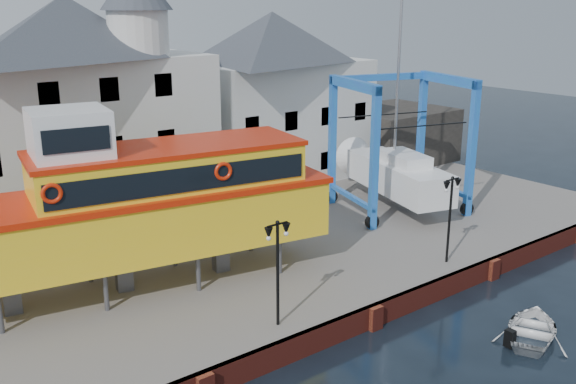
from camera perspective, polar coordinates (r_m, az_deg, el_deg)
ground at (r=27.02m, az=7.63°, el=-11.93°), size 140.00×140.00×0.00m
hardstanding at (r=34.63m, az=-5.39°, el=-4.35°), size 44.00×22.00×1.00m
quay_wall at (r=26.85m, az=7.51°, el=-10.91°), size 44.00×0.47×1.00m
building_white_main at (r=37.33m, az=-18.31°, el=7.30°), size 14.00×8.30×14.00m
building_white_right at (r=44.49m, az=-1.37°, el=8.52°), size 12.00×8.00×11.20m
shed_dark at (r=50.24m, az=9.27°, el=5.08°), size 8.00×7.00×4.00m
lamp_post_left at (r=23.65m, az=-0.93°, el=-4.89°), size 1.12×0.32×4.20m
lamp_post_right at (r=30.39m, az=14.30°, el=-0.50°), size 1.12×0.32×4.20m
tour_boat at (r=27.27m, az=-14.74°, el=-1.27°), size 18.59×7.30×7.89m
travel_lift at (r=38.75m, az=9.12°, el=2.41°), size 8.18×10.19×14.92m
motorboat_b at (r=28.09m, az=20.88°, el=-11.78°), size 4.78×4.27×0.82m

